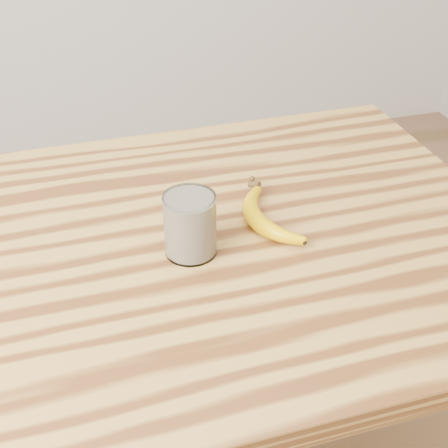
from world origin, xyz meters
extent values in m
cube|color=#B4843B|center=(0.00, 0.00, 0.88)|extent=(1.20, 0.80, 0.04)
cylinder|color=brown|center=(0.54, 0.34, 0.43)|extent=(0.06, 0.06, 0.86)
cylinder|color=white|center=(0.04, -0.03, 0.95)|extent=(0.08, 0.08, 0.10)
torus|color=white|center=(0.04, -0.03, 1.00)|extent=(0.08, 0.08, 0.00)
cylinder|color=beige|center=(0.04, -0.03, 0.95)|extent=(0.08, 0.08, 0.10)
camera|label=1|loc=(-0.13, -0.81, 1.51)|focal=50.00mm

